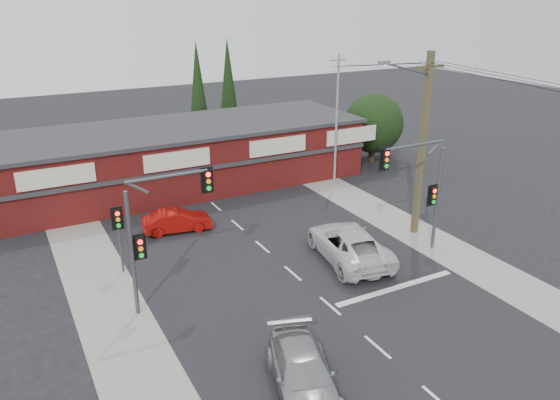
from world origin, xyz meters
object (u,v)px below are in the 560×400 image
white_suv (349,244)px  shop_building (174,157)px  silver_suv (303,373)px  utility_pole (421,140)px  red_sedan (177,221)px

white_suv → shop_building: 15.65m
silver_suv → shop_building: (2.77, 22.43, 1.42)m
silver_suv → shop_building: 22.64m
silver_suv → utility_pole: utility_pole is taller
silver_suv → utility_pole: 15.50m
silver_suv → utility_pole: bearing=52.4°
red_sedan → utility_pole: bearing=-109.8°
white_suv → silver_suv: bearing=56.6°
utility_pole → red_sedan: bearing=151.2°
utility_pole → white_suv: bearing=-168.8°
white_suv → silver_suv: (-7.02, -7.42, -0.13)m
silver_suv → red_sedan: silver_suv is taller
white_suv → utility_pole: utility_pole is taller
utility_pole → shop_building: bearing=123.8°
silver_suv → shop_building: size_ratio=0.18×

